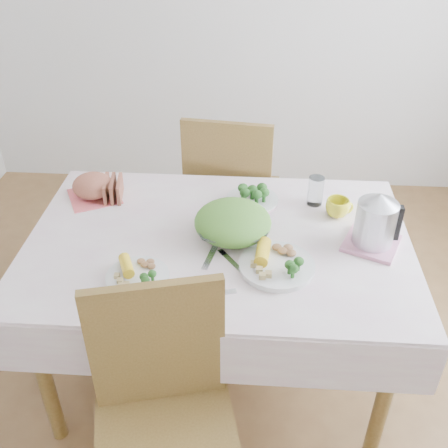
# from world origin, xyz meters

# --- Properties ---
(floor) EXTENTS (3.60, 3.60, 0.00)m
(floor) POSITION_xyz_m (0.00, 0.00, 0.00)
(floor) COLOR brown
(floor) RESTS_ON ground
(dining_table) EXTENTS (1.40, 0.90, 0.75)m
(dining_table) POSITION_xyz_m (0.00, 0.00, 0.38)
(dining_table) COLOR brown
(dining_table) RESTS_ON floor
(tablecloth) EXTENTS (1.50, 1.00, 0.01)m
(tablecloth) POSITION_xyz_m (0.00, 0.00, 0.76)
(tablecloth) COLOR silver
(tablecloth) RESTS_ON dining_table
(chair_far) EXTENTS (0.50, 0.50, 1.01)m
(chair_far) POSITION_xyz_m (0.02, 0.77, 0.47)
(chair_far) COLOR brown
(chair_far) RESTS_ON floor
(salad_bowl) EXTENTS (0.30, 0.30, 0.07)m
(salad_bowl) POSITION_xyz_m (0.05, 0.03, 0.80)
(salad_bowl) COLOR white
(salad_bowl) RESTS_ON tablecloth
(dinner_plate_left) EXTENTS (0.24, 0.24, 0.02)m
(dinner_plate_left) POSITION_xyz_m (-0.27, -0.26, 0.77)
(dinner_plate_left) COLOR white
(dinner_plate_left) RESTS_ON tablecloth
(dinner_plate_right) EXTENTS (0.37, 0.37, 0.02)m
(dinner_plate_right) POSITION_xyz_m (0.22, -0.17, 0.77)
(dinner_plate_right) COLOR white
(dinner_plate_right) RESTS_ON tablecloth
(broccoli_plate) EXTENTS (0.28, 0.28, 0.02)m
(broccoli_plate) POSITION_xyz_m (0.12, 0.28, 0.77)
(broccoli_plate) COLOR beige
(broccoli_plate) RESTS_ON tablecloth
(napkin) EXTENTS (0.28, 0.28, 0.00)m
(napkin) POSITION_xyz_m (-0.57, 0.28, 0.76)
(napkin) COLOR #F66767
(napkin) RESTS_ON tablecloth
(bread_loaf) EXTENTS (0.22, 0.22, 0.11)m
(bread_loaf) POSITION_xyz_m (-0.57, 0.28, 0.82)
(bread_loaf) COLOR brown
(bread_loaf) RESTS_ON napkin
(yellow_mug) EXTENTS (0.13, 0.13, 0.08)m
(yellow_mug) POSITION_xyz_m (0.48, 0.20, 0.80)
(yellow_mug) COLOR yellow
(yellow_mug) RESTS_ON tablecloth
(glass_tumbler) EXTENTS (0.08, 0.08, 0.13)m
(glass_tumbler) POSITION_xyz_m (0.39, 0.29, 0.83)
(glass_tumbler) COLOR white
(glass_tumbler) RESTS_ON tablecloth
(pink_tray) EXTENTS (0.26, 0.26, 0.02)m
(pink_tray) POSITION_xyz_m (0.59, 0.00, 0.77)
(pink_tray) COLOR pink
(pink_tray) RESTS_ON tablecloth
(electric_kettle) EXTENTS (0.19, 0.19, 0.21)m
(electric_kettle) POSITION_xyz_m (0.59, 0.00, 0.88)
(electric_kettle) COLOR #B2B5BA
(electric_kettle) RESTS_ON pink_tray
(fork_left) EXTENTS (0.12, 0.15, 0.00)m
(fork_left) POSITION_xyz_m (0.07, -0.15, 0.76)
(fork_left) COLOR silver
(fork_left) RESTS_ON tablecloth
(fork_right) EXTENTS (0.06, 0.20, 0.00)m
(fork_right) POSITION_xyz_m (-0.02, -0.10, 0.76)
(fork_right) COLOR silver
(fork_right) RESTS_ON tablecloth
(knife) EXTENTS (0.20, 0.07, 0.00)m
(knife) POSITION_xyz_m (-0.01, -0.33, 0.76)
(knife) COLOR silver
(knife) RESTS_ON tablecloth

